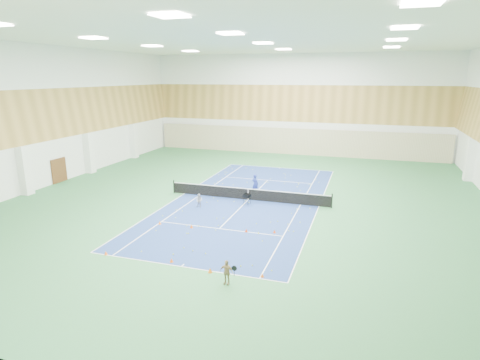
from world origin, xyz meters
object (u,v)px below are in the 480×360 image
(child_apron, at_px, (226,272))
(ball_cart, at_px, (247,199))
(tennis_net, at_px, (248,193))
(coach, at_px, (255,184))
(child_court, at_px, (199,201))

(child_apron, xyz_separation_m, ball_cart, (-2.55, 11.77, -0.19))
(tennis_net, xyz_separation_m, coach, (0.05, 1.84, 0.27))
(tennis_net, xyz_separation_m, child_apron, (2.77, -12.80, 0.05))
(coach, distance_m, child_apron, 14.90)
(coach, bearing_deg, child_court, 80.90)
(coach, height_order, child_apron, coach)
(tennis_net, xyz_separation_m, child_court, (-2.92, -2.80, -0.04))
(coach, relative_size, ball_cart, 2.00)
(child_court, bearing_deg, ball_cart, 32.78)
(child_court, bearing_deg, tennis_net, 47.21)
(child_court, relative_size, ball_cart, 1.24)
(coach, bearing_deg, child_apron, 124.01)
(child_apron, bearing_deg, ball_cart, 107.46)
(tennis_net, xyz_separation_m, ball_cart, (0.22, -1.04, -0.14))
(tennis_net, relative_size, coach, 7.77)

